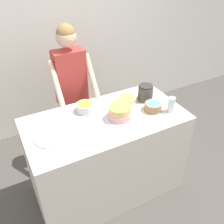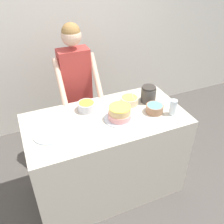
% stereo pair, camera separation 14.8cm
% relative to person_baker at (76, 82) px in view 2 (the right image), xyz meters
% --- Properties ---
extents(ground_plane, '(14.00, 14.00, 0.00)m').
position_rel_person_baker_xyz_m(ground_plane, '(0.10, -1.02, -1.04)').
color(ground_plane, '#4C4742').
extents(wall_back, '(10.00, 0.05, 2.60)m').
position_rel_person_baker_xyz_m(wall_back, '(0.10, 0.80, 0.26)').
color(wall_back, silver).
rests_on(wall_back, ground_plane).
extents(counter, '(1.50, 0.76, 0.96)m').
position_rel_person_baker_xyz_m(counter, '(0.10, -0.64, -0.57)').
color(counter, beige).
rests_on(counter, ground_plane).
extents(person_baker, '(0.44, 0.45, 1.67)m').
position_rel_person_baker_xyz_m(person_baker, '(0.00, 0.00, 0.00)').
color(person_baker, '#2D2D38').
rests_on(person_baker, ground_plane).
extents(cake, '(0.29, 0.29, 0.13)m').
position_rel_person_baker_xyz_m(cake, '(0.21, -0.70, -0.03)').
color(cake, silver).
rests_on(cake, counter).
extents(frosting_bowl_blue, '(0.16, 0.16, 0.08)m').
position_rel_person_baker_xyz_m(frosting_bowl_blue, '(0.56, -0.72, -0.05)').
color(frosting_bowl_blue, '#936B4C').
rests_on(frosting_bowl_blue, counter).
extents(frosting_bowl_yellow, '(0.18, 0.18, 0.18)m').
position_rel_person_baker_xyz_m(frosting_bowl_yellow, '(0.40, -0.50, -0.05)').
color(frosting_bowl_yellow, beige).
rests_on(frosting_bowl_yellow, counter).
extents(frosting_bowl_orange, '(0.17, 0.17, 0.08)m').
position_rel_person_baker_xyz_m(frosting_bowl_orange, '(-0.02, -0.44, -0.04)').
color(frosting_bowl_orange, silver).
rests_on(frosting_bowl_orange, counter).
extents(drinking_glass, '(0.07, 0.07, 0.15)m').
position_rel_person_baker_xyz_m(drinking_glass, '(0.69, -0.82, -0.01)').
color(drinking_glass, silver).
rests_on(drinking_glass, counter).
extents(ceramic_plate, '(0.28, 0.28, 0.01)m').
position_rel_person_baker_xyz_m(ceramic_plate, '(-0.43, -0.67, -0.08)').
color(ceramic_plate, silver).
rests_on(ceramic_plate, counter).
extents(stoneware_jar, '(0.15, 0.15, 0.16)m').
position_rel_person_baker_xyz_m(stoneware_jar, '(0.60, -0.53, -0.01)').
color(stoneware_jar, '#4C4742').
rests_on(stoneware_jar, counter).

